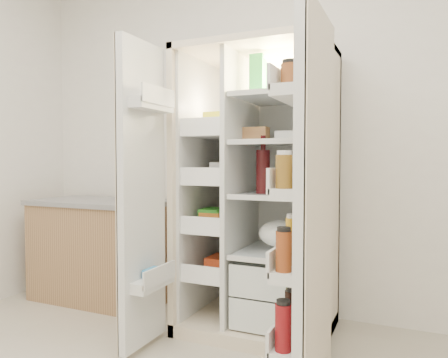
% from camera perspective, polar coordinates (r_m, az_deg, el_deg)
% --- Properties ---
extents(wall_back, '(4.00, 0.02, 2.70)m').
position_cam_1_polar(wall_back, '(3.11, 6.43, 7.24)').
color(wall_back, white).
rests_on(wall_back, floor).
extents(refrigerator, '(0.92, 0.70, 1.80)m').
position_cam_1_polar(refrigerator, '(2.77, 5.25, -4.72)').
color(refrigerator, beige).
rests_on(refrigerator, floor).
extents(freezer_door, '(0.15, 0.40, 1.72)m').
position_cam_1_polar(freezer_door, '(2.45, -10.91, -2.22)').
color(freezer_door, silver).
rests_on(freezer_door, floor).
extents(fridge_door, '(0.17, 0.58, 1.72)m').
position_cam_1_polar(fridge_door, '(1.97, 11.54, -3.88)').
color(fridge_door, silver).
rests_on(fridge_door, floor).
extents(kitchen_counter, '(1.08, 0.57, 0.78)m').
position_cam_1_polar(kitchen_counter, '(3.51, -16.11, -9.09)').
color(kitchen_counter, '#A07B50').
rests_on(kitchen_counter, floor).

